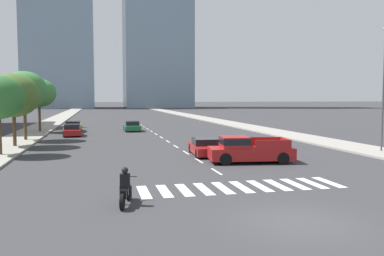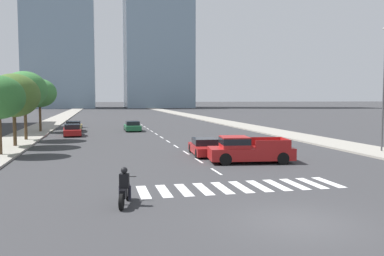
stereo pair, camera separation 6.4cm
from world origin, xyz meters
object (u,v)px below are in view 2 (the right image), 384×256
sedan_red_3 (72,130)px  street_tree_second (14,96)px  street_lamp_east (384,81)px  street_tree_fourth (39,93)px  sedan_green_2 (132,126)px  street_tree_third (25,90)px  pickup_truck (247,150)px  sedan_gold_0 (74,127)px  motorcycle_lead (125,190)px  sedan_red_1 (205,147)px

sedan_red_3 → street_tree_second: bearing=153.7°
street_lamp_east → street_tree_fourth: (-27.36, 24.61, -0.65)m
sedan_green_2 → sedan_red_3: size_ratio=0.93×
street_tree_third → street_tree_fourth: 9.81m
street_tree_third → street_tree_fourth: (0.00, 9.81, -0.18)m
sedan_green_2 → street_tree_second: (-10.83, -14.64, 3.73)m
sedan_red_3 → pickup_truck: bearing=-155.4°
pickup_truck → street_lamp_east: size_ratio=0.60×
sedan_gold_0 → pickup_truck: bearing=-156.0°
motorcycle_lead → sedan_red_3: size_ratio=0.41×
street_lamp_east → street_tree_fourth: bearing=138.0°
street_tree_second → street_tree_third: size_ratio=0.92×
street_lamp_east → street_tree_second: bearing=160.5°
pickup_truck → sedan_green_2: (-5.06, 26.31, -0.24)m
pickup_truck → street_tree_third: (-15.89, 16.80, 4.04)m
sedan_gold_0 → street_lamp_east: bearing=-137.0°
motorcycle_lead → sedan_gold_0: motorcycle_lead is taller
sedan_red_1 → street_tree_fourth: size_ratio=0.74×
sedan_red_1 → street_tree_second: bearing=-114.0°
sedan_green_2 → street_lamp_east: bearing=-146.2°
street_lamp_east → street_tree_second: (-27.36, 9.67, -1.02)m
motorcycle_lead → street_tree_fourth: 36.20m
pickup_truck → sedan_green_2: size_ratio=1.21×
motorcycle_lead → sedan_red_1: (6.51, 12.50, -0.03)m
motorcycle_lead → street_lamp_east: size_ratio=0.22×
sedan_green_2 → street_lamp_east: (16.53, -24.30, 4.75)m
motorcycle_lead → sedan_green_2: 34.96m
sedan_red_1 → street_lamp_east: size_ratio=0.51×
pickup_truck → sedan_gold_0: size_ratio=1.23×
sedan_gold_0 → sedan_green_2: sedan_gold_0 is taller
motorcycle_lead → sedan_green_2: motorcycle_lead is taller
sedan_red_1 → street_tree_fourth: 27.04m
sedan_red_3 → street_lamp_east: 30.83m
pickup_truck → sedan_gold_0: (-12.13, 27.45, -0.24)m
sedan_red_1 → street_tree_third: (-14.22, 12.82, 4.30)m
pickup_truck → sedan_red_3: 24.58m
sedan_red_1 → pickup_truck: bearing=27.0°
motorcycle_lead → street_lamp_east: 22.78m
sedan_red_1 → street_tree_third: bearing=-127.6°
street_lamp_east → street_tree_second: 29.03m
pickup_truck → sedan_green_2: pickup_truck is taller
sedan_gold_0 → motorcycle_lead: bearing=-173.6°
street_tree_second → sedan_gold_0: bearing=76.6°
street_tree_third → street_tree_fourth: street_tree_third is taller
sedan_red_1 → street_tree_second: street_tree_second is taller
sedan_gold_0 → street_tree_fourth: street_tree_fourth is taller
sedan_red_3 → street_lamp_east: (23.43, -19.47, 4.73)m
motorcycle_lead → street_lamp_east: (19.65, 10.52, 4.73)m
motorcycle_lead → street_tree_third: size_ratio=0.31×
sedan_red_3 → street_tree_third: 7.45m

